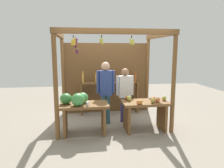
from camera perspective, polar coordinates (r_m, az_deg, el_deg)
ground_plane at (r=5.84m, az=-0.29°, el=-10.32°), size 12.00×12.00×0.00m
market_stall at (r=5.95m, az=-0.96°, el=4.08°), size 2.80×2.03×2.42m
fruit_counter_left at (r=4.89m, az=-8.60°, el=-6.31°), size 1.16×0.65×1.01m
fruit_counter_right at (r=5.16m, az=9.09°, el=-6.84°), size 1.13×0.64×0.86m
bottle_shelf_unit at (r=6.33m, az=-0.67°, el=-1.43°), size 1.79×0.22×1.35m
vendor_man at (r=5.43m, az=-1.77°, el=-0.85°), size 0.48×0.23×1.66m
vendor_woman at (r=5.61m, az=3.56°, el=-1.80°), size 0.48×0.20×1.49m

